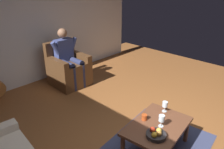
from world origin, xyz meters
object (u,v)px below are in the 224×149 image
Objects in this scene: wine_glass_far at (165,105)px; fruit_bowl at (156,134)px; coffee_table at (157,128)px; candle_jar at (144,117)px; armchair at (68,70)px; person_seated at (68,56)px; wine_glass_near at (162,119)px.

wine_glass_far is 0.61m from fruit_bowl.
coffee_table is at bearing -152.22° from fruit_bowl.
armchair is at bearing -100.45° from candle_jar.
armchair is 2.75m from fruit_bowl.
person_seated is 2.38m from candle_jar.
wine_glass_far reaches higher than candle_jar.
candle_jar is at bearing -13.55° from wine_glass_far.
wine_glass_near is 0.68× the size of fruit_bowl.
wine_glass_far is at bearing -162.29° from coffee_table.
fruit_bowl is at bearing 27.78° from coffee_table.
person_seated is (0.00, 0.03, 0.33)m from armchair.
person_seated reaches higher than coffee_table.
fruit_bowl is at bearing 77.66° from armchair.
wine_glass_far is (0.06, 2.45, 0.18)m from armchair.
candle_jar is at bearing -82.33° from coffee_table.
wine_glass_near is at bearing -162.92° from fruit_bowl.
wine_glass_near is 0.37m from wine_glass_far.
fruit_bowl is (0.62, 2.64, -0.22)m from person_seated.
coffee_table is 0.22m from candle_jar.
fruit_bowl is at bearing 58.87° from candle_jar.
coffee_table is 3.99× the size of fruit_bowl.
person_seated is 7.73× the size of wine_glass_far.
armchair is 0.33m from person_seated.
wine_glass_far is 2.00× the size of candle_jar.
armchair is 11.84× the size of candle_jar.
wine_glass_far is at bearing -155.29° from wine_glass_near.
person_seated is 15.48× the size of candle_jar.
wine_glass_near is (0.40, 2.58, -0.15)m from person_seated.
wine_glass_near is 0.26m from candle_jar.
candle_jar is at bearing -82.06° from wine_glass_near.
person_seated is at bearing -98.86° from wine_glass_near.
candle_jar is at bearing 80.22° from person_seated.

